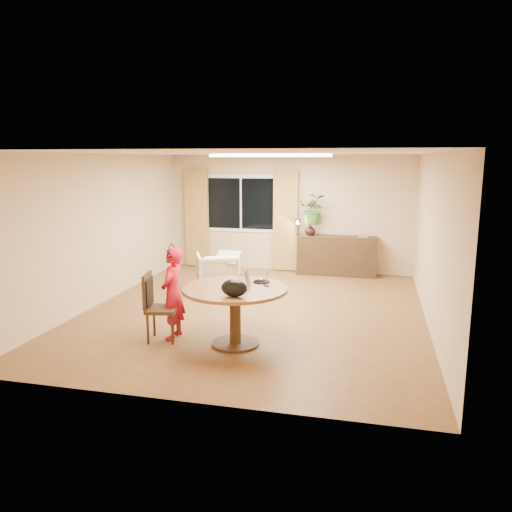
{
  "coord_description": "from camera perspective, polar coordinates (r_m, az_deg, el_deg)",
  "views": [
    {
      "loc": [
        1.88,
        -7.79,
        2.51
      ],
      "look_at": [
        0.07,
        -0.2,
        0.98
      ],
      "focal_mm": 35.0,
      "sensor_mm": 36.0,
      "label": 1
    }
  ],
  "objects": [
    {
      "name": "floor",
      "position": [
        8.4,
        -0.16,
        -6.32
      ],
      "size": [
        6.5,
        6.5,
        0.0
      ],
      "primitive_type": "plane",
      "color": "brown",
      "rests_on": "ground"
    },
    {
      "name": "ceiling",
      "position": [
        8.02,
        -0.17,
        11.72
      ],
      "size": [
        6.5,
        6.5,
        0.0
      ],
      "primitive_type": "plane",
      "rotation": [
        3.14,
        0.0,
        0.0
      ],
      "color": "white",
      "rests_on": "wall_back"
    },
    {
      "name": "wall_back",
      "position": [
        11.27,
        3.73,
        4.88
      ],
      "size": [
        5.5,
        0.0,
        5.5
      ],
      "primitive_type": "plane",
      "rotation": [
        1.57,
        0.0,
        0.0
      ],
      "color": "tan",
      "rests_on": "floor"
    },
    {
      "name": "wall_left",
      "position": [
        9.14,
        -17.19,
        2.97
      ],
      "size": [
        0.0,
        6.5,
        6.5
      ],
      "primitive_type": "plane",
      "rotation": [
        1.57,
        0.0,
        1.57
      ],
      "color": "tan",
      "rests_on": "floor"
    },
    {
      "name": "wall_right",
      "position": [
        7.93,
        19.54,
        1.66
      ],
      "size": [
        0.0,
        6.5,
        6.5
      ],
      "primitive_type": "plane",
      "rotation": [
        1.57,
        0.0,
        -1.57
      ],
      "color": "tan",
      "rests_on": "floor"
    },
    {
      "name": "window",
      "position": [
        11.46,
        -1.73,
        6.01
      ],
      "size": [
        1.7,
        0.03,
        1.3
      ],
      "color": "white",
      "rests_on": "wall_back"
    },
    {
      "name": "curtain_left",
      "position": [
        11.74,
        -6.78,
        4.32
      ],
      "size": [
        0.55,
        0.08,
        2.25
      ],
      "primitive_type": "cube",
      "color": "olive",
      "rests_on": "wall_back"
    },
    {
      "name": "curtain_right",
      "position": [
        11.2,
        3.39,
        4.05
      ],
      "size": [
        0.55,
        0.08,
        2.25
      ],
      "primitive_type": "cube",
      "color": "olive",
      "rests_on": "wall_back"
    },
    {
      "name": "ceiling_panel",
      "position": [
        9.19,
        1.62,
        11.41
      ],
      "size": [
        2.2,
        0.35,
        0.05
      ],
      "primitive_type": "cube",
      "color": "white",
      "rests_on": "ceiling"
    },
    {
      "name": "dining_table",
      "position": [
        6.76,
        -2.41,
        -5.02
      ],
      "size": [
        1.42,
        1.42,
        0.81
      ],
      "color": "brown",
      "rests_on": "floor"
    },
    {
      "name": "dining_chair",
      "position": [
        7.09,
        -10.66,
        -5.77
      ],
      "size": [
        0.53,
        0.49,
        0.96
      ],
      "primitive_type": null,
      "rotation": [
        0.0,
        0.0,
        0.18
      ],
      "color": "#311F10",
      "rests_on": "floor"
    },
    {
      "name": "child",
      "position": [
        7.12,
        -9.5,
        -4.23
      ],
      "size": [
        0.48,
        0.32,
        1.3
      ],
      "primitive_type": "imported",
      "rotation": [
        0.0,
        0.0,
        -1.56
      ],
      "color": "red",
      "rests_on": "floor"
    },
    {
      "name": "laptop",
      "position": [
        6.66,
        -2.45,
        -2.62
      ],
      "size": [
        0.41,
        0.3,
        0.25
      ],
      "primitive_type": null,
      "rotation": [
        0.0,
        0.0,
        0.13
      ],
      "color": "#B7B7BC",
      "rests_on": "dining_table"
    },
    {
      "name": "tumbler",
      "position": [
        6.98,
        -1.71,
        -2.59
      ],
      "size": [
        0.09,
        0.09,
        0.11
      ],
      "primitive_type": null,
      "rotation": [
        0.0,
        0.0,
        -0.21
      ],
      "color": "white",
      "rests_on": "dining_table"
    },
    {
      "name": "wine_glass",
      "position": [
        6.75,
        1.21,
        -2.59
      ],
      "size": [
        0.09,
        0.09,
        0.22
      ],
      "primitive_type": null,
      "rotation": [
        0.0,
        0.0,
        0.22
      ],
      "color": "white",
      "rests_on": "dining_table"
    },
    {
      "name": "pot_lid",
      "position": [
        6.97,
        0.63,
        -2.9
      ],
      "size": [
        0.26,
        0.26,
        0.04
      ],
      "primitive_type": null,
      "rotation": [
        0.0,
        0.0,
        -0.13
      ],
      "color": "white",
      "rests_on": "dining_table"
    },
    {
      "name": "handbag",
      "position": [
        6.24,
        -2.51,
        -3.68
      ],
      "size": [
        0.36,
        0.23,
        0.23
      ],
      "primitive_type": null,
      "rotation": [
        0.0,
        0.0,
        0.11
      ],
      "color": "black",
      "rests_on": "dining_table"
    },
    {
      "name": "armchair",
      "position": [
        9.7,
        -4.42,
        -1.76
      ],
      "size": [
        1.03,
        1.04,
        0.72
      ],
      "primitive_type": "imported",
      "rotation": [
        0.0,
        0.0,
        3.57
      ],
      "color": "beige",
      "rests_on": "floor"
    },
    {
      "name": "throw",
      "position": [
        9.53,
        -3.34,
        0.32
      ],
      "size": [
        0.46,
        0.55,
        0.03
      ],
      "primitive_type": null,
      "rotation": [
        0.0,
        0.0,
        0.01
      ],
      "color": "beige",
      "rests_on": "armchair"
    },
    {
      "name": "sideboard",
      "position": [
        11.03,
        9.23,
        0.04
      ],
      "size": [
        1.71,
        0.42,
        0.86
      ],
      "primitive_type": "cube",
      "color": "#311F10",
      "rests_on": "floor"
    },
    {
      "name": "vase",
      "position": [
        10.99,
        6.22,
        3.01
      ],
      "size": [
        0.26,
        0.26,
        0.25
      ],
      "primitive_type": "imported",
      "rotation": [
        0.0,
        0.0,
        -0.08
      ],
      "color": "black",
      "rests_on": "sideboard"
    },
    {
      "name": "bouquet",
      "position": [
        10.93,
        6.56,
        5.35
      ],
      "size": [
        0.61,
        0.54,
        0.66
      ],
      "primitive_type": "imported",
      "rotation": [
        0.0,
        0.0,
        0.03
      ],
      "color": "#315F23",
      "rests_on": "vase"
    },
    {
      "name": "book_stack",
      "position": [
        10.92,
        12.16,
        2.33
      ],
      "size": [
        0.23,
        0.19,
        0.08
      ],
      "primitive_type": null,
      "rotation": [
        0.0,
        0.0,
        -0.19
      ],
      "color": "#956A4C",
      "rests_on": "sideboard"
    },
    {
      "name": "desk_lamp",
      "position": [
        10.97,
        4.79,
        3.32
      ],
      "size": [
        0.18,
        0.18,
        0.36
      ],
      "primitive_type": null,
      "rotation": [
        0.0,
        0.0,
        0.2
      ],
      "color": "black",
      "rests_on": "sideboard"
    }
  ]
}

